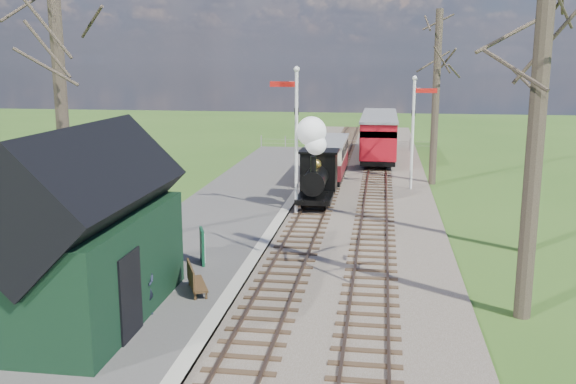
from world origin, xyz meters
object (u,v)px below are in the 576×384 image
coach (328,158)px  red_carriage_b (379,130)px  locomotive (316,167)px  person (145,286)px  bench (194,279)px  station_shed (85,236)px  sign_board (202,246)px  semaphore_far (414,124)px  red_carriage_a (379,140)px  semaphore_near (295,130)px

coach → red_carriage_b: size_ratio=1.14×
locomotive → coach: size_ratio=0.62×
person → bench: bearing=1.6°
red_carriage_b → person: size_ratio=3.67×
station_shed → sign_board: bearing=70.0°
semaphore_far → bench: size_ratio=4.04×
red_carriage_a → red_carriage_b: (0.00, 5.50, 0.00)m
semaphore_far → red_carriage_b: size_ratio=1.02×
red_carriage_b → locomotive: bearing=-98.5°
red_carriage_b → semaphore_near: bearing=-100.0°
red_carriage_b → person: 31.32m
semaphore_far → person: (-7.28, -17.77, -2.39)m
semaphore_near → red_carriage_b: semaphore_near is taller
semaphore_near → semaphore_far: semaphore_near is taller
station_shed → person: (1.39, 0.23, -1.31)m
station_shed → bench: (2.11, 1.98, -1.70)m
station_shed → red_carriage_b: station_shed is taller
bench → semaphore_near: bearing=81.9°
coach → person: bearing=-98.6°
red_carriage_a → person: (-5.51, -25.33, -0.66)m
coach → bench: (-2.19, -17.56, -0.80)m
station_shed → coach: (4.30, 19.55, -0.90)m
semaphore_far → red_carriage_a: 7.95m
red_carriage_b → sign_board: bearing=-101.2°
red_carriage_b → bench: (-4.79, -29.07, -1.05)m
locomotive → sign_board: 9.43m
red_carriage_b → sign_board: red_carriage_b is taller
red_carriage_a → station_shed: bearing=-105.1°
semaphore_far → sign_board: (-7.03, -13.50, -2.59)m
station_shed → semaphore_far: (8.67, 18.00, 1.08)m
sign_board → station_shed: bearing=-110.0°
locomotive → coach: 6.08m
semaphore_near → person: 12.26m
red_carriage_a → red_carriage_b: 5.50m
locomotive → person: locomotive is taller
coach → person: (-2.91, -19.32, -0.41)m
coach → red_carriage_b: red_carriage_b is taller
semaphore_near → sign_board: size_ratio=5.58×
person → station_shed: bearing=123.4°
locomotive → semaphore_near: bearing=-117.0°
red_carriage_b → sign_board: size_ratio=5.02×
semaphore_near → red_carriage_b: size_ratio=1.11×
semaphore_far → person: semaphore_far is taller
station_shed → red_carriage_a: bearing=74.9°
semaphore_near → person: (-2.14, -11.77, -2.66)m
station_shed → coach: 20.03m
semaphore_near → red_carriage_a: size_ratio=1.11×
bench → person: 1.94m
coach → red_carriage_b: bearing=77.3°
coach → person: 19.54m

